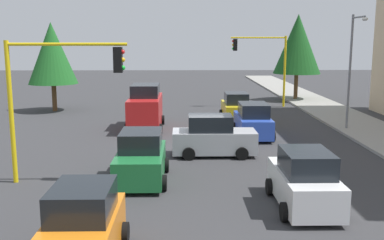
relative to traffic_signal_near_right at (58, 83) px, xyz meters
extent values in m
plane|color=#353538|center=(-6.00, 5.67, -3.90)|extent=(120.00, 120.00, 0.00)
cube|color=gray|center=(-11.00, 16.17, -3.83)|extent=(80.00, 4.00, 0.15)
cone|color=silver|center=(5.00, 2.67, -3.90)|extent=(0.01, 1.10, 1.10)
cylinder|color=yellow|center=(0.00, -1.83, -1.15)|extent=(0.18, 0.18, 5.50)
cylinder|color=yellow|center=(0.00, 0.42, 1.45)|extent=(0.12, 4.50, 0.12)
cube|color=black|center=(0.00, 2.31, 0.87)|extent=(0.36, 0.32, 0.96)
sphere|color=red|center=(0.00, 2.49, 1.17)|extent=(0.18, 0.18, 0.18)
sphere|color=yellow|center=(0.00, 2.49, 0.87)|extent=(0.18, 0.18, 0.18)
sphere|color=green|center=(0.00, 2.49, 0.57)|extent=(0.18, 0.18, 0.18)
cylinder|color=yellow|center=(-20.00, 13.17, -0.98)|extent=(0.18, 0.18, 5.84)
cylinder|color=yellow|center=(-20.00, 10.92, 1.79)|extent=(0.12, 4.50, 0.12)
cube|color=black|center=(-20.00, 9.03, 1.21)|extent=(0.36, 0.32, 0.96)
sphere|color=red|center=(-20.00, 8.85, 1.51)|extent=(0.18, 0.18, 0.18)
sphere|color=yellow|center=(-20.00, 8.85, 1.21)|extent=(0.18, 0.18, 0.18)
sphere|color=green|center=(-20.00, 8.85, 0.91)|extent=(0.18, 0.18, 0.18)
cylinder|color=slate|center=(-10.00, 14.87, -0.40)|extent=(0.14, 0.14, 7.00)
cylinder|color=slate|center=(-9.10, 14.87, 2.90)|extent=(1.80, 0.10, 0.10)
ellipsoid|color=silver|center=(-8.20, 14.87, 2.75)|extent=(0.56, 0.28, 0.20)
cylinder|color=brown|center=(-24.00, 15.17, -2.57)|extent=(0.36, 0.36, 2.67)
cone|color=#19511E|center=(-24.00, 15.17, 1.24)|extent=(4.28, 4.28, 5.34)
cylinder|color=brown|center=(-18.00, -5.33, -2.73)|extent=(0.36, 0.36, 2.35)
cone|color=#1E6023|center=(-18.00, -5.33, 0.60)|extent=(3.76, 3.76, 4.70)
cube|color=red|center=(-10.66, 2.40, -2.81)|extent=(4.80, 1.90, 1.85)
cube|color=black|center=(-10.90, 2.40, -1.51)|extent=(2.50, 1.67, 0.76)
cylinder|color=black|center=(-9.17, 3.41, -3.60)|extent=(0.60, 0.20, 0.60)
cylinder|color=black|center=(-9.17, 1.39, -3.60)|extent=(0.60, 0.20, 0.60)
cylinder|color=black|center=(-12.15, 3.41, -3.60)|extent=(0.60, 0.20, 0.60)
cylinder|color=black|center=(-12.15, 1.39, -3.60)|extent=(0.60, 0.20, 0.60)
cube|color=white|center=(2.85, 8.77, -3.21)|extent=(3.88, 1.70, 1.05)
cube|color=black|center=(3.05, 8.77, -2.31)|extent=(2.02, 1.49, 0.76)
cylinder|color=black|center=(1.65, 7.86, -3.60)|extent=(0.60, 0.20, 0.60)
cylinder|color=black|center=(1.65, 9.68, -3.60)|extent=(0.60, 0.20, 0.60)
cylinder|color=black|center=(4.06, 7.86, -3.60)|extent=(0.60, 0.20, 0.60)
cylinder|color=black|center=(4.06, 9.68, -3.60)|extent=(0.60, 0.20, 0.60)
cube|color=#1E7238|center=(-0.07, 3.09, -3.21)|extent=(3.87, 1.79, 1.05)
cube|color=black|center=(-0.27, 3.09, -2.31)|extent=(2.01, 1.58, 0.76)
cylinder|color=black|center=(1.13, 4.04, -3.60)|extent=(0.60, 0.20, 0.60)
cylinder|color=black|center=(1.13, 2.13, -3.60)|extent=(0.60, 0.20, 0.60)
cylinder|color=black|center=(-1.27, 4.04, -3.60)|extent=(0.60, 0.20, 0.60)
cylinder|color=black|center=(-1.27, 2.13, -3.60)|extent=(0.60, 0.20, 0.60)
cube|color=yellow|center=(-13.37, 8.37, -3.21)|extent=(3.93, 1.69, 1.05)
cube|color=black|center=(-13.18, 8.37, -2.31)|extent=(2.04, 1.49, 0.76)
cylinder|color=black|center=(-14.59, 7.47, -3.60)|extent=(0.60, 0.20, 0.60)
cylinder|color=black|center=(-14.59, 9.28, -3.60)|extent=(0.60, 0.20, 0.60)
cylinder|color=black|center=(-12.15, 7.47, -3.60)|extent=(0.60, 0.20, 0.60)
cylinder|color=black|center=(-12.15, 9.28, -3.60)|extent=(0.60, 0.20, 0.60)
cube|color=#B2B5BA|center=(-4.00, 6.25, -3.21)|extent=(1.67, 4.00, 1.05)
cube|color=black|center=(-4.00, 6.05, -2.31)|extent=(1.47, 2.08, 0.76)
cylinder|color=black|center=(-4.89, 7.49, -3.60)|extent=(0.20, 0.60, 0.60)
cylinder|color=black|center=(-3.11, 7.49, -3.60)|extent=(0.20, 0.60, 0.60)
cylinder|color=black|center=(-4.89, 5.01, -3.60)|extent=(0.20, 0.60, 0.60)
cylinder|color=black|center=(-3.11, 5.01, -3.60)|extent=(0.20, 0.60, 0.60)
cube|color=orange|center=(6.64, 2.26, -3.21)|extent=(3.71, 1.67, 1.05)
cube|color=black|center=(6.46, 2.26, -2.31)|extent=(1.93, 1.47, 0.76)
cylinder|color=black|center=(5.49, 3.15, -3.60)|extent=(0.60, 0.20, 0.60)
cylinder|color=black|center=(5.49, 1.36, -3.60)|extent=(0.60, 0.20, 0.60)
cube|color=blue|center=(-8.20, 8.75, -3.21)|extent=(4.10, 1.75, 1.05)
cube|color=black|center=(-8.00, 8.75, -2.31)|extent=(2.13, 1.54, 0.76)
cylinder|color=black|center=(-9.47, 7.82, -3.60)|extent=(0.60, 0.20, 0.60)
cylinder|color=black|center=(-9.47, 9.69, -3.60)|extent=(0.60, 0.20, 0.60)
cylinder|color=black|center=(-6.93, 7.82, -3.60)|extent=(0.60, 0.20, 0.60)
cylinder|color=black|center=(-6.93, 9.69, -3.60)|extent=(0.60, 0.20, 0.60)
camera|label=1|loc=(17.07, 4.76, 1.61)|focal=41.99mm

